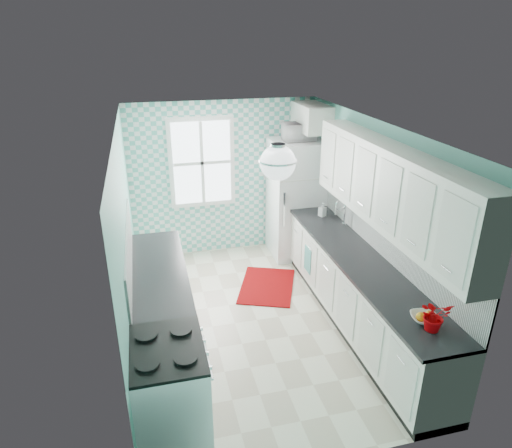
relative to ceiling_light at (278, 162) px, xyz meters
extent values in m
cube|color=beige|center=(0.00, 0.80, -2.33)|extent=(3.00, 4.40, 0.02)
cube|color=white|center=(0.00, 0.80, 0.19)|extent=(3.00, 4.40, 0.02)
cube|color=#63B4A5|center=(0.00, 3.01, -1.07)|extent=(3.00, 0.02, 2.50)
cube|color=#63B4A5|center=(0.00, -1.41, -1.07)|extent=(3.00, 0.02, 2.50)
cube|color=#63B4A5|center=(-1.51, 0.80, -1.07)|extent=(0.02, 4.40, 2.50)
cube|color=#63B4A5|center=(1.51, 0.80, -1.07)|extent=(0.02, 4.40, 2.50)
cube|color=#56B7A9|center=(0.00, 2.99, -1.07)|extent=(3.00, 0.01, 2.50)
cube|color=white|center=(-0.35, 2.96, -0.77)|extent=(1.04, 0.05, 1.44)
cube|color=white|center=(-0.35, 2.95, -0.77)|extent=(0.90, 0.02, 1.30)
cube|color=white|center=(1.49, 0.40, -1.13)|extent=(0.02, 3.60, 0.51)
cube|color=white|center=(-1.49, 0.73, -1.13)|extent=(0.02, 2.15, 0.51)
cube|color=white|center=(1.33, 0.20, -0.42)|extent=(0.33, 3.20, 0.90)
cube|color=white|center=(1.30, 2.63, -0.07)|extent=(0.40, 0.74, 0.40)
cylinder|color=silver|center=(0.00, 0.00, 0.16)|extent=(0.14, 0.14, 0.04)
cylinder|color=silver|center=(0.00, 0.00, 0.09)|extent=(0.02, 0.02, 0.12)
sphere|color=white|center=(0.00, 0.00, 0.00)|extent=(0.34, 0.34, 0.34)
cube|color=white|center=(1.20, 0.40, -1.87)|extent=(0.60, 3.60, 0.90)
cube|color=black|center=(1.19, 0.40, -1.40)|extent=(0.63, 3.60, 0.04)
cube|color=white|center=(-1.20, 0.73, -1.87)|extent=(0.60, 2.15, 0.90)
cube|color=black|center=(-1.19, 0.73, -1.40)|extent=(0.63, 2.15, 0.04)
cube|color=white|center=(1.11, 2.57, -1.37)|extent=(0.83, 0.79, 1.91)
cube|color=silver|center=(1.11, 2.17, -0.93)|extent=(0.81, 0.01, 0.02)
cube|color=silver|center=(0.76, 2.16, -0.70)|extent=(0.03, 0.03, 0.30)
cube|color=silver|center=(0.76, 2.16, -1.37)|extent=(0.03, 0.03, 0.54)
cube|color=white|center=(-1.20, -0.79, -1.82)|extent=(0.65, 0.82, 0.98)
cube|color=black|center=(-1.20, -0.79, -1.33)|extent=(0.65, 0.82, 0.03)
cube|color=black|center=(-0.87, -0.79, -1.76)|extent=(0.01, 0.54, 0.32)
cube|color=silver|center=(1.20, 1.37, -1.40)|extent=(0.55, 0.46, 0.12)
cylinder|color=silver|center=(1.40, 1.37, -1.20)|extent=(0.02, 0.02, 0.30)
torus|color=silver|center=(1.32, 1.37, -1.01)|extent=(0.16, 0.02, 0.16)
cube|color=#84000B|center=(0.35, 1.58, -2.32)|extent=(1.09, 1.27, 0.02)
cube|color=#52AEA9|center=(0.89, 1.38, -1.84)|extent=(0.04, 0.25, 0.37)
imported|color=white|center=(1.20, -0.90, -1.35)|extent=(0.30, 0.30, 0.06)
imported|color=red|center=(1.20, -1.03, -1.23)|extent=(0.27, 0.24, 0.30)
imported|color=#9BB5BE|center=(1.25, 1.82, -1.28)|extent=(0.12, 0.12, 0.20)
imported|color=silver|center=(1.11, 2.57, -0.28)|extent=(0.49, 0.34, 0.27)
camera|label=1|loc=(-1.22, -4.01, 1.15)|focal=32.00mm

